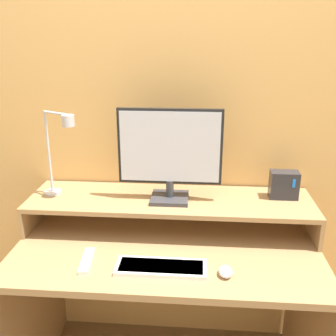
# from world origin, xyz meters

# --- Properties ---
(wall_back) EXTENTS (6.00, 0.05, 2.50)m
(wall_back) POSITION_xyz_m (0.00, 0.75, 1.25)
(wall_back) COLOR #E5AD60
(wall_back) RESTS_ON ground_plane
(desk) EXTENTS (1.34, 0.72, 0.77)m
(desk) POSITION_xyz_m (0.00, 0.36, 0.55)
(desk) COLOR #A87F51
(desk) RESTS_ON ground_plane
(monitor_shelf) EXTENTS (1.34, 0.36, 0.15)m
(monitor_shelf) POSITION_xyz_m (0.00, 0.53, 0.90)
(monitor_shelf) COLOR #A87F51
(monitor_shelf) RESTS_ON desk
(monitor) EXTENTS (0.47, 0.17, 0.43)m
(monitor) POSITION_xyz_m (0.00, 0.52, 1.15)
(monitor) COLOR #38383D
(monitor) RESTS_ON monitor_shelf
(desk_lamp) EXTENTS (0.20, 0.14, 0.41)m
(desk_lamp) POSITION_xyz_m (-0.51, 0.51, 1.17)
(desk_lamp) COLOR silver
(desk_lamp) RESTS_ON monitor_shelf
(router_dock) EXTENTS (0.13, 0.08, 0.13)m
(router_dock) POSITION_xyz_m (0.53, 0.58, 0.98)
(router_dock) COLOR #28282D
(router_dock) RESTS_ON monitor_shelf
(keyboard) EXTENTS (0.36, 0.13, 0.02)m
(keyboard) POSITION_xyz_m (-0.01, 0.17, 0.78)
(keyboard) COLOR white
(keyboard) RESTS_ON desk
(mouse) EXTENTS (0.05, 0.08, 0.03)m
(mouse) POSITION_xyz_m (0.25, 0.15, 0.78)
(mouse) COLOR silver
(mouse) RESTS_ON desk
(remote_control) EXTENTS (0.06, 0.19, 0.02)m
(remote_control) POSITION_xyz_m (-0.32, 0.19, 0.77)
(remote_control) COLOR white
(remote_control) RESTS_ON desk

